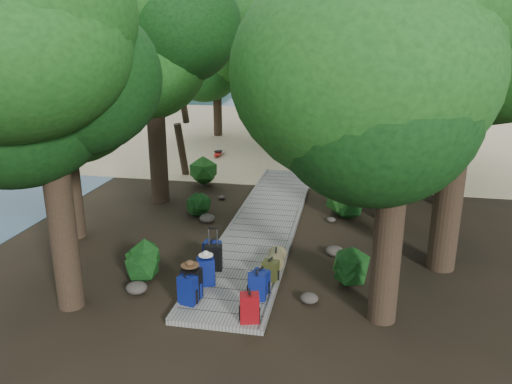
% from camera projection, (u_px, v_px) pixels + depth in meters
% --- Properties ---
extents(ground, '(120.00, 120.00, 0.00)m').
position_uv_depth(ground, '(260.00, 236.00, 14.55)').
color(ground, black).
rests_on(ground, ground).
extents(sand_beach, '(40.00, 22.00, 0.02)m').
position_uv_depth(sand_beach, '(309.00, 134.00, 29.54)').
color(sand_beach, '#CEBD8B').
rests_on(sand_beach, ground).
extents(distant_hill, '(32.00, 16.00, 12.00)m').
position_uv_depth(distant_hill, '(31.00, 79.00, 66.73)').
color(distant_hill, black).
rests_on(distant_hill, ground).
extents(boardwalk, '(2.00, 12.00, 0.12)m').
position_uv_depth(boardwalk, '(266.00, 222.00, 15.47)').
color(boardwalk, gray).
rests_on(boardwalk, ground).
extents(backpack_left_a, '(0.42, 0.34, 0.70)m').
position_uv_depth(backpack_left_a, '(188.00, 288.00, 10.54)').
color(backpack_left_a, navy).
rests_on(backpack_left_a, boardwalk).
extents(backpack_left_b, '(0.44, 0.34, 0.76)m').
position_uv_depth(backpack_left_b, '(192.00, 282.00, 10.77)').
color(backpack_left_b, black).
rests_on(backpack_left_b, boardwalk).
extents(backpack_left_c, '(0.46, 0.40, 0.72)m').
position_uv_depth(backpack_left_c, '(206.00, 270.00, 11.34)').
color(backpack_left_c, navy).
rests_on(backpack_left_c, boardwalk).
extents(backpack_left_d, '(0.42, 0.32, 0.62)m').
position_uv_depth(backpack_left_d, '(212.00, 251.00, 12.47)').
color(backpack_left_d, navy).
rests_on(backpack_left_d, boardwalk).
extents(backpack_right_a, '(0.43, 0.35, 0.67)m').
position_uv_depth(backpack_right_a, '(249.00, 306.00, 9.87)').
color(backpack_right_a, '#870300').
rests_on(backpack_right_a, boardwalk).
extents(backpack_right_b, '(0.42, 0.34, 0.67)m').
position_uv_depth(backpack_right_b, '(257.00, 286.00, 10.70)').
color(backpack_right_b, navy).
rests_on(backpack_right_b, boardwalk).
extents(backpack_right_c, '(0.41, 0.34, 0.59)m').
position_uv_depth(backpack_right_c, '(261.00, 281.00, 10.99)').
color(backpack_right_c, navy).
rests_on(backpack_right_c, boardwalk).
extents(backpack_right_d, '(0.40, 0.32, 0.55)m').
position_uv_depth(backpack_right_d, '(271.00, 269.00, 11.57)').
color(backpack_right_d, '#40431E').
rests_on(backpack_right_d, boardwalk).
extents(duffel_right_khaki, '(0.48, 0.66, 0.41)m').
position_uv_depth(duffel_right_khaki, '(276.00, 258.00, 12.31)').
color(duffel_right_khaki, brown).
rests_on(duffel_right_khaki, boardwalk).
extents(suitcase_on_boardwalk, '(0.45, 0.29, 0.64)m').
position_uv_depth(suitcase_on_boardwalk, '(213.00, 258.00, 12.07)').
color(suitcase_on_boardwalk, black).
rests_on(suitcase_on_boardwalk, boardwalk).
extents(lone_suitcase_on_sand, '(0.49, 0.37, 0.68)m').
position_uv_depth(lone_suitcase_on_sand, '(298.00, 160.00, 21.82)').
color(lone_suitcase_on_sand, black).
rests_on(lone_suitcase_on_sand, sand_beach).
extents(hat_brown, '(0.40, 0.40, 0.12)m').
position_uv_depth(hat_brown, '(190.00, 263.00, 10.66)').
color(hat_brown, '#51351E').
rests_on(hat_brown, backpack_left_b).
extents(hat_white, '(0.33, 0.33, 0.11)m').
position_uv_depth(hat_white, '(206.00, 253.00, 11.24)').
color(hat_white, silver).
rests_on(hat_white, backpack_left_c).
extents(kayak, '(0.86, 2.98, 0.29)m').
position_uv_depth(kayak, '(218.00, 153.00, 24.13)').
color(kayak, '#AA140E').
rests_on(kayak, sand_beach).
extents(sun_lounger, '(1.27, 1.88, 0.58)m').
position_uv_depth(sun_lounger, '(363.00, 157.00, 22.66)').
color(sun_lounger, silver).
rests_on(sun_lounger, sand_beach).
extents(tree_right_a, '(4.90, 4.90, 8.17)m').
position_uv_depth(tree_right_a, '(398.00, 122.00, 9.06)').
color(tree_right_a, black).
rests_on(tree_right_a, ground).
extents(tree_right_b, '(5.44, 5.44, 9.72)m').
position_uv_depth(tree_right_b, '(464.00, 69.00, 11.10)').
color(tree_right_b, black).
rests_on(tree_right_b, ground).
extents(tree_right_c, '(4.87, 4.87, 8.43)m').
position_uv_depth(tree_right_c, '(400.00, 85.00, 14.51)').
color(tree_right_c, black).
rests_on(tree_right_c, ground).
extents(tree_right_d, '(6.37, 6.37, 11.68)m').
position_uv_depth(tree_right_d, '(467.00, 27.00, 15.54)').
color(tree_right_d, black).
rests_on(tree_right_d, ground).
extents(tree_right_e, '(4.82, 4.82, 8.68)m').
position_uv_depth(tree_right_e, '(400.00, 69.00, 19.34)').
color(tree_right_e, black).
rests_on(tree_right_e, ground).
extents(tree_right_f, '(6.24, 6.24, 11.14)m').
position_uv_depth(tree_right_f, '(444.00, 36.00, 21.05)').
color(tree_right_f, black).
rests_on(tree_right_f, ground).
extents(tree_left_a, '(4.74, 4.74, 7.90)m').
position_uv_depth(tree_left_a, '(50.00, 124.00, 9.60)').
color(tree_left_a, black).
rests_on(tree_left_a, ground).
extents(tree_left_b, '(4.54, 4.54, 8.17)m').
position_uv_depth(tree_left_b, '(60.00, 94.00, 13.28)').
color(tree_left_b, black).
rests_on(tree_left_b, ground).
extents(tree_left_c, '(5.11, 5.11, 8.88)m').
position_uv_depth(tree_left_c, '(153.00, 72.00, 16.29)').
color(tree_left_c, black).
rests_on(tree_left_c, ground).
extents(tree_back_a, '(5.77, 5.77, 9.99)m').
position_uv_depth(tree_back_a, '(282.00, 47.00, 26.76)').
color(tree_back_a, black).
rests_on(tree_back_a, ground).
extents(tree_back_b, '(5.25, 5.25, 9.37)m').
position_uv_depth(tree_back_b, '(351.00, 53.00, 27.49)').
color(tree_back_b, black).
rests_on(tree_back_b, ground).
extents(tree_back_c, '(4.41, 4.41, 7.93)m').
position_uv_depth(tree_back_c, '(398.00, 67.00, 26.70)').
color(tree_back_c, black).
rests_on(tree_back_c, ground).
extents(tree_back_d, '(4.22, 4.22, 7.03)m').
position_uv_depth(tree_back_d, '(217.00, 74.00, 28.05)').
color(tree_back_d, black).
rests_on(tree_back_d, ground).
extents(palm_right_a, '(4.95, 4.95, 8.43)m').
position_uv_depth(palm_right_a, '(356.00, 75.00, 18.23)').
color(palm_right_a, '#1C4613').
rests_on(palm_right_a, ground).
extents(palm_right_b, '(4.29, 4.29, 8.28)m').
position_uv_depth(palm_right_b, '(407.00, 69.00, 22.54)').
color(palm_right_b, '#1C4613').
rests_on(palm_right_b, ground).
extents(palm_right_c, '(4.05, 4.05, 6.44)m').
position_uv_depth(palm_right_c, '(359.00, 86.00, 24.27)').
color(palm_right_c, '#1C4613').
rests_on(palm_right_c, ground).
extents(palm_left_a, '(4.15, 4.15, 6.60)m').
position_uv_depth(palm_left_a, '(176.00, 95.00, 19.96)').
color(palm_left_a, '#1C4613').
rests_on(palm_left_a, ground).
extents(rock_left_a, '(0.49, 0.44, 0.27)m').
position_uv_depth(rock_left_a, '(137.00, 288.00, 11.26)').
color(rock_left_a, '#4C473F').
rests_on(rock_left_a, ground).
extents(rock_left_b, '(0.32, 0.29, 0.18)m').
position_uv_depth(rock_left_b, '(150.00, 258.00, 12.87)').
color(rock_left_b, '#4C473F').
rests_on(rock_left_b, ground).
extents(rock_left_c, '(0.49, 0.44, 0.27)m').
position_uv_depth(rock_left_c, '(207.00, 218.00, 15.56)').
color(rock_left_c, '#4C473F').
rests_on(rock_left_c, ground).
extents(rock_left_d, '(0.26, 0.24, 0.14)m').
position_uv_depth(rock_left_d, '(222.00, 197.00, 17.75)').
color(rock_left_d, '#4C473F').
rests_on(rock_left_d, ground).
extents(rock_right_a, '(0.40, 0.36, 0.22)m').
position_uv_depth(rock_right_a, '(309.00, 298.00, 10.87)').
color(rock_right_a, '#4C473F').
rests_on(rock_right_a, ground).
extents(rock_right_b, '(0.48, 0.43, 0.26)m').
position_uv_depth(rock_right_b, '(335.00, 251.00, 13.19)').
color(rock_right_b, '#4C473F').
rests_on(rock_right_b, ground).
extents(rock_right_c, '(0.28, 0.25, 0.15)m').
position_uv_depth(rock_right_c, '(331.00, 220.00, 15.59)').
color(rock_right_c, '#4C473F').
rests_on(rock_right_c, ground).
extents(shrub_left_a, '(0.94, 0.94, 0.85)m').
position_uv_depth(shrub_left_a, '(141.00, 261.00, 11.93)').
color(shrub_left_a, '#164314').
rests_on(shrub_left_a, ground).
extents(shrub_left_b, '(0.89, 0.89, 0.80)m').
position_uv_depth(shrub_left_b, '(202.00, 205.00, 15.92)').
color(shrub_left_b, '#164314').
rests_on(shrub_left_b, ground).
extents(shrub_left_c, '(1.24, 1.24, 1.11)m').
position_uv_depth(shrub_left_c, '(202.00, 172.00, 19.19)').
color(shrub_left_c, '#164314').
rests_on(shrub_left_c, ground).
extents(shrub_right_a, '(1.02, 1.02, 0.92)m').
position_uv_depth(shrub_right_a, '(347.00, 267.00, 11.56)').
color(shrub_right_a, '#164314').
rests_on(shrub_right_a, ground).
extents(shrub_right_b, '(1.29, 1.29, 1.16)m').
position_uv_depth(shrub_right_b, '(349.00, 199.00, 16.00)').
color(shrub_right_b, '#164314').
rests_on(shrub_right_b, ground).
extents(shrub_right_c, '(0.81, 0.81, 0.73)m').
position_uv_depth(shrub_right_c, '(333.00, 177.00, 19.28)').
color(shrub_right_c, '#164314').
rests_on(shrub_right_c, ground).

